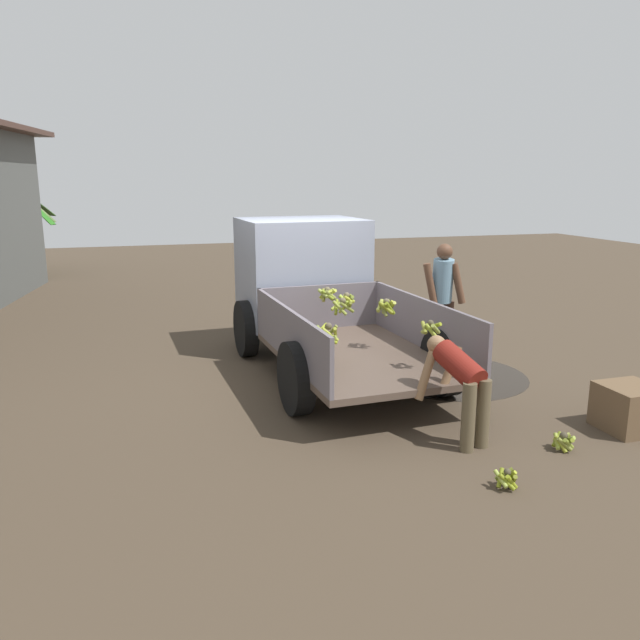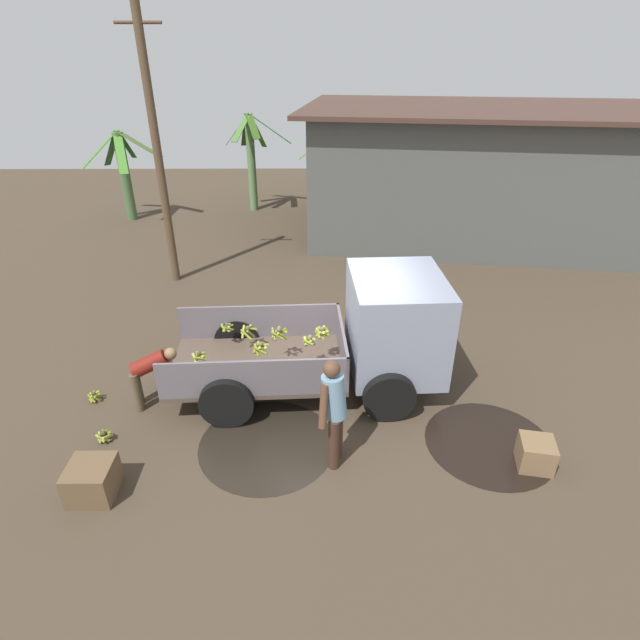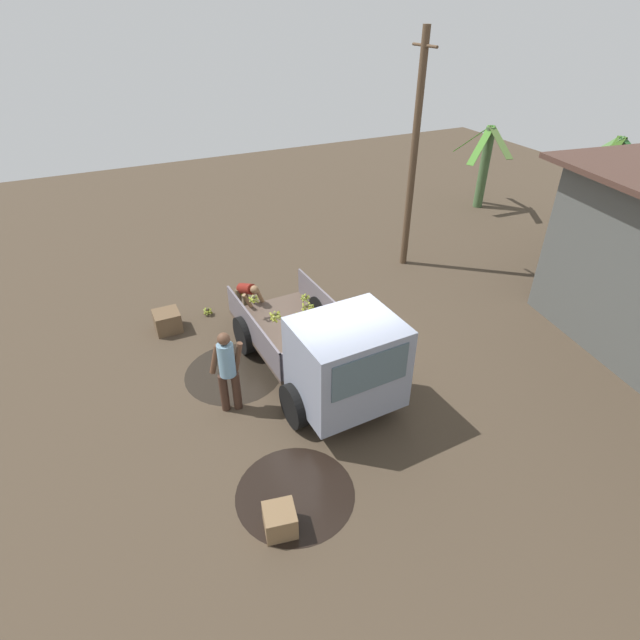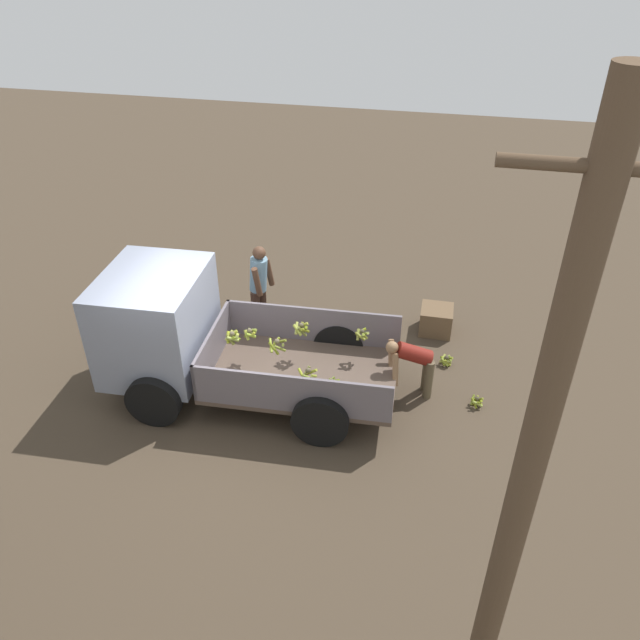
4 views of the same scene
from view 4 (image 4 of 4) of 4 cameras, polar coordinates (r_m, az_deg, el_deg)
name	(u,v)px [view 4 (image 4 of 4)]	position (r m, az deg, el deg)	size (l,w,h in m)	color
ground	(218,395)	(10.61, -9.35, -6.82)	(36.00, 36.00, 0.00)	#443829
mud_patch_0	(138,322)	(12.75, -16.29, -0.14)	(1.97, 1.97, 0.01)	black
mud_patch_1	(309,344)	(11.63, -1.06, -2.20)	(2.11, 2.11, 0.01)	black
cargo_truck	(183,332)	(10.27, -12.39, -1.05)	(4.75, 2.34, 2.08)	brown
utility_pole	(510,541)	(4.70, 16.96, -18.74)	(0.99, 0.20, 6.28)	brown
person_foreground_visitor	(259,284)	(11.61, -5.57, 3.28)	(0.45, 0.68, 1.75)	#3E281D
person_worker_loading	(414,362)	(10.21, 8.60, -3.78)	(0.82, 0.65, 1.06)	brown
banana_bunch_on_ground_0	(477,401)	(10.52, 14.14, -7.22)	(0.22, 0.22, 0.19)	#453E2D
banana_bunch_on_ground_1	(446,360)	(11.28, 11.48, -3.60)	(0.25, 0.24, 0.20)	#413A2A
wooden_crate_0	(436,320)	(12.05, 10.57, 0.02)	(0.60, 0.60, 0.50)	brown
wooden_crate_1	(124,298)	(13.20, -17.51, 1.97)	(0.48, 0.48, 0.44)	brown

